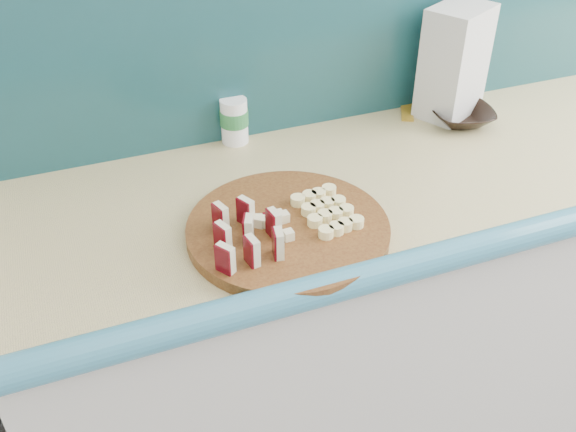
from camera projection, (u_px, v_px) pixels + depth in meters
The scene contains 10 objects.
kitchen_counter at pixel (456, 294), 1.77m from camera, with size 2.20×0.63×0.91m.
backsplash at pixel (434, 8), 1.58m from camera, with size 2.20×0.02×0.50m, color teal.
cutting_board at pixel (288, 230), 1.23m from camera, with size 0.39×0.39×0.02m, color #45200E.
apple_wedges at pixel (246, 234), 1.16m from camera, with size 0.13×0.16×0.05m.
apple_chunks at pixel (276, 224), 1.21m from camera, with size 0.05×0.06×0.02m.
banana_slices at pixel (327, 210), 1.25m from camera, with size 0.11×0.15×0.02m.
brown_bowl at pixel (461, 116), 1.61m from camera, with size 0.16×0.16×0.04m, color black.
flour_bag at pixel (454, 62), 1.59m from camera, with size 0.16×0.11×0.28m, color silver.
canister at pixel (234, 120), 1.51m from camera, with size 0.07×0.07×0.11m.
banana_peel at pixel (423, 105), 1.70m from camera, with size 0.20×0.16×0.01m.
Camera 1 is at (-0.81, 0.45, 1.66)m, focal length 40.00 mm.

